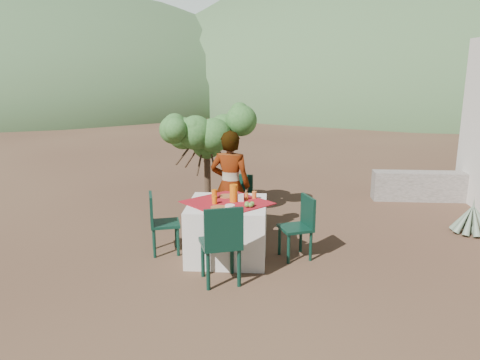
# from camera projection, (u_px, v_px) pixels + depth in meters

# --- Properties ---
(ground) EXTENTS (160.00, 160.00, 0.00)m
(ground) POSITION_uv_depth(u_px,v_px,m) (241.00, 270.00, 5.90)
(ground) COLOR #3A231A
(ground) RESTS_ON ground
(table) EXTENTS (1.30, 1.30, 0.76)m
(table) POSITION_uv_depth(u_px,v_px,m) (227.00, 230.00, 6.23)
(table) COLOR silver
(table) RESTS_ON ground
(chair_far) EXTENTS (0.49, 0.49, 0.88)m
(chair_far) POSITION_uv_depth(u_px,v_px,m) (238.00, 200.00, 7.20)
(chair_far) COLOR black
(chair_far) RESTS_ON ground
(chair_near) EXTENTS (0.57, 0.57, 0.97)m
(chair_near) POSITION_uv_depth(u_px,v_px,m) (222.00, 241.00, 5.38)
(chair_near) COLOR black
(chair_near) RESTS_ON ground
(chair_left) EXTENTS (0.48, 0.48, 0.84)m
(chair_left) POSITION_uv_depth(u_px,v_px,m) (159.00, 220.00, 6.33)
(chair_left) COLOR black
(chair_left) RESTS_ON ground
(chair_right) EXTENTS (0.50, 0.50, 0.84)m
(chair_right) POSITION_uv_depth(u_px,v_px,m) (300.00, 224.00, 6.19)
(chair_right) COLOR black
(chair_right) RESTS_ON ground
(person) EXTENTS (0.65, 0.48, 1.62)m
(person) POSITION_uv_depth(u_px,v_px,m) (230.00, 186.00, 6.79)
(person) COLOR #8C6651
(person) RESTS_ON ground
(shrub_tree) EXTENTS (1.42, 1.40, 1.67)m
(shrub_tree) POSITION_uv_depth(u_px,v_px,m) (210.00, 139.00, 7.76)
(shrub_tree) COLOR #473123
(shrub_tree) RESTS_ON ground
(agave) EXTENTS (0.60, 0.61, 0.65)m
(agave) POSITION_uv_depth(u_px,v_px,m) (472.00, 219.00, 7.16)
(agave) COLOR slate
(agave) RESTS_ON ground
(stone_wall) EXTENTS (2.60, 0.35, 0.55)m
(stone_wall) POSITION_uv_depth(u_px,v_px,m) (442.00, 186.00, 8.88)
(stone_wall) COLOR gray
(stone_wall) RESTS_ON ground
(hill_near_left) EXTENTS (40.00, 40.00, 16.00)m
(hill_near_left) POSITION_uv_depth(u_px,v_px,m) (37.00, 99.00, 36.22)
(hill_near_left) COLOR #395A33
(hill_near_left) RESTS_ON ground
(hill_near_right) EXTENTS (48.00, 48.00, 20.00)m
(hill_near_right) POSITION_uv_depth(u_px,v_px,m) (410.00, 96.00, 39.95)
(hill_near_right) COLOR #395A33
(hill_near_right) RESTS_ON ground
(hill_far_center) EXTENTS (60.00, 60.00, 24.00)m
(hill_far_center) POSITION_uv_depth(u_px,v_px,m) (238.00, 87.00, 56.56)
(hill_far_center) COLOR gray
(hill_far_center) RESTS_ON ground
(plate_far) EXTENTS (0.22, 0.22, 0.01)m
(plate_far) POSITION_uv_depth(u_px,v_px,m) (227.00, 196.00, 6.40)
(plate_far) COLOR brown
(plate_far) RESTS_ON table
(plate_near) EXTENTS (0.20, 0.20, 0.01)m
(plate_near) POSITION_uv_depth(u_px,v_px,m) (219.00, 208.00, 5.88)
(plate_near) COLOR brown
(plate_near) RESTS_ON table
(glass_far) EXTENTS (0.07, 0.07, 0.12)m
(glass_far) POSITION_uv_depth(u_px,v_px,m) (214.00, 194.00, 6.30)
(glass_far) COLOR orange
(glass_far) RESTS_ON table
(glass_near) EXTENTS (0.06, 0.06, 0.10)m
(glass_near) POSITION_uv_depth(u_px,v_px,m) (215.00, 200.00, 6.06)
(glass_near) COLOR orange
(glass_near) RESTS_ON table
(juice_pitcher) EXTENTS (0.10, 0.10, 0.23)m
(juice_pitcher) POSITION_uv_depth(u_px,v_px,m) (234.00, 193.00, 6.14)
(juice_pitcher) COLOR orange
(juice_pitcher) RESTS_ON table
(bowl_plate) EXTENTS (0.21, 0.21, 0.01)m
(bowl_plate) POSITION_uv_depth(u_px,v_px,m) (230.00, 209.00, 5.83)
(bowl_plate) COLOR brown
(bowl_plate) RESTS_ON table
(white_bowl) EXTENTS (0.13, 0.13, 0.05)m
(white_bowl) POSITION_uv_depth(u_px,v_px,m) (230.00, 207.00, 5.82)
(white_bowl) COLOR silver
(white_bowl) RESTS_ON bowl_plate
(jar_left) EXTENTS (0.05, 0.05, 0.08)m
(jar_left) POSITION_uv_depth(u_px,v_px,m) (246.00, 196.00, 6.26)
(jar_left) COLOR orange
(jar_left) RESTS_ON table
(jar_right) EXTENTS (0.06, 0.06, 0.10)m
(jar_right) POSITION_uv_depth(u_px,v_px,m) (254.00, 195.00, 6.32)
(jar_right) COLOR orange
(jar_right) RESTS_ON table
(napkin_holder) EXTENTS (0.08, 0.06, 0.10)m
(napkin_holder) POSITION_uv_depth(u_px,v_px,m) (241.00, 198.00, 6.17)
(napkin_holder) COLOR silver
(napkin_holder) RESTS_ON table
(fruit_cluster) EXTENTS (0.13, 0.12, 0.06)m
(fruit_cluster) POSITION_uv_depth(u_px,v_px,m) (249.00, 204.00, 5.93)
(fruit_cluster) COLOR #568731
(fruit_cluster) RESTS_ON table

